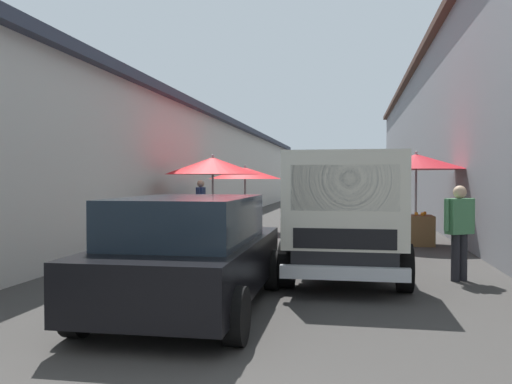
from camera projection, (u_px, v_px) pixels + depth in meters
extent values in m
plane|color=#3D3A38|center=(308.00, 235.00, 15.41)|extent=(90.00, 90.00, 0.00)
cube|color=beige|center=(109.00, 170.00, 18.92)|extent=(49.50, 7.00, 3.99)
cube|color=#383D4C|center=(108.00, 111.00, 18.86)|extent=(49.80, 7.50, 0.24)
cylinder|color=#9E9EA3|center=(213.00, 199.00, 14.00)|extent=(0.06, 0.06, 2.26)
cone|color=red|center=(213.00, 166.00, 13.98)|extent=(2.57, 2.57, 0.46)
sphere|color=#9E9EA3|center=(213.00, 156.00, 13.97)|extent=(0.07, 0.07, 0.07)
cube|color=olive|center=(204.00, 227.00, 13.92)|extent=(0.81, 0.73, 0.79)
sphere|color=orange|center=(203.00, 210.00, 14.02)|extent=(0.09, 0.09, 0.09)
sphere|color=orange|center=(194.00, 210.00, 13.81)|extent=(0.09, 0.09, 0.09)
sphere|color=orange|center=(213.00, 210.00, 14.11)|extent=(0.09, 0.09, 0.09)
sphere|color=orange|center=(198.00, 208.00, 14.10)|extent=(0.09, 0.09, 0.09)
cylinder|color=#9E9EA3|center=(416.00, 199.00, 13.20)|extent=(0.06, 0.06, 2.30)
cone|color=red|center=(416.00, 162.00, 13.17)|extent=(2.53, 2.53, 0.39)
sphere|color=#9E9EA3|center=(416.00, 152.00, 13.16)|extent=(0.07, 0.07, 0.07)
cube|color=brown|center=(418.00, 230.00, 13.11)|extent=(0.80, 0.73, 0.75)
sphere|color=orange|center=(409.00, 211.00, 13.41)|extent=(0.09, 0.09, 0.09)
sphere|color=orange|center=(425.00, 213.00, 13.29)|extent=(0.09, 0.09, 0.09)
sphere|color=orange|center=(422.00, 214.00, 12.96)|extent=(0.09, 0.09, 0.09)
sphere|color=orange|center=(409.00, 213.00, 13.34)|extent=(0.09, 0.09, 0.09)
sphere|color=orange|center=(416.00, 214.00, 13.12)|extent=(0.09, 0.09, 0.09)
sphere|color=orange|center=(422.00, 214.00, 12.92)|extent=(0.09, 0.09, 0.09)
cylinder|color=#9E9EA3|center=(245.00, 200.00, 16.40)|extent=(0.06, 0.06, 2.03)
cone|color=red|center=(245.00, 173.00, 16.38)|extent=(2.31, 2.31, 0.37)
sphere|color=#9E9EA3|center=(245.00, 166.00, 16.37)|extent=(0.07, 0.07, 0.07)
cube|color=olive|center=(247.00, 219.00, 16.59)|extent=(0.76, 0.63, 0.77)
sphere|color=orange|center=(244.00, 205.00, 16.86)|extent=(0.09, 0.09, 0.09)
sphere|color=orange|center=(243.00, 204.00, 16.62)|extent=(0.09, 0.09, 0.09)
sphere|color=orange|center=(243.00, 205.00, 16.88)|extent=(0.09, 0.09, 0.09)
cube|color=black|center=(192.00, 265.00, 6.67)|extent=(3.92, 1.78, 0.64)
cube|color=#19232D|center=(188.00, 219.00, 6.51)|extent=(2.36, 1.55, 0.56)
cube|color=black|center=(225.00, 259.00, 8.56)|extent=(0.12, 1.65, 0.20)
cube|color=silver|center=(192.00, 242.00, 8.67)|extent=(0.06, 0.24, 0.14)
cube|color=silver|center=(261.00, 243.00, 8.48)|extent=(0.06, 0.24, 0.14)
cylinder|color=black|center=(163.00, 267.00, 8.13)|extent=(0.60, 0.21, 0.60)
cylinder|color=black|center=(272.00, 270.00, 7.84)|extent=(0.60, 0.21, 0.60)
cylinder|color=black|center=(78.00, 309.00, 5.52)|extent=(0.60, 0.21, 0.60)
cylinder|color=black|center=(236.00, 316.00, 5.23)|extent=(0.60, 0.21, 0.60)
cube|color=black|center=(346.00, 243.00, 9.45)|extent=(4.81, 1.49, 0.36)
cube|color=beige|center=(345.00, 199.00, 7.82)|extent=(1.54, 1.76, 1.40)
cube|color=#19232D|center=(345.00, 188.00, 7.09)|extent=(0.07, 1.47, 0.63)
cube|color=#19232D|center=(345.00, 187.00, 7.82)|extent=(1.05, 1.78, 0.45)
cube|color=black|center=(344.00, 239.00, 7.10)|extent=(0.07, 1.40, 0.28)
cube|color=silver|center=(344.00, 273.00, 7.03)|extent=(0.13, 1.75, 0.18)
cube|color=gray|center=(389.00, 217.00, 10.10)|extent=(3.16, 0.07, 0.50)
cube|color=gray|center=(304.00, 216.00, 10.39)|extent=(3.16, 0.07, 0.50)
cube|color=gray|center=(346.00, 212.00, 11.77)|extent=(0.07, 1.65, 0.50)
cylinder|color=black|center=(405.00, 268.00, 7.69)|extent=(0.72, 0.22, 0.72)
cylinder|color=black|center=(287.00, 264.00, 8.00)|extent=(0.72, 0.22, 0.72)
cylinder|color=black|center=(389.00, 243.00, 10.71)|extent=(0.72, 0.22, 0.72)
cylinder|color=black|center=(304.00, 241.00, 11.03)|extent=(0.72, 0.22, 0.72)
cylinder|color=#232328|center=(455.00, 258.00, 8.50)|extent=(0.14, 0.14, 0.77)
cylinder|color=#232328|center=(463.00, 257.00, 8.56)|extent=(0.14, 0.14, 0.77)
cube|color=#4C8C59|center=(460.00, 216.00, 8.51)|extent=(0.41, 0.49, 0.58)
sphere|color=tan|center=(460.00, 192.00, 8.50)|extent=(0.21, 0.21, 0.21)
cylinder|color=#4C8C59|center=(446.00, 215.00, 8.40)|extent=(0.08, 0.08, 0.52)
cylinder|color=#4C8C59|center=(472.00, 214.00, 8.61)|extent=(0.08, 0.08, 0.52)
cylinder|color=#665B4C|center=(201.00, 220.00, 16.00)|extent=(0.14, 0.14, 0.81)
cylinder|color=#665B4C|center=(200.00, 220.00, 15.83)|extent=(0.14, 0.14, 0.81)
cube|color=#33518C|center=(201.00, 197.00, 15.90)|extent=(0.48, 0.23, 0.61)
sphere|color=tan|center=(201.00, 184.00, 15.89)|extent=(0.22, 0.22, 0.22)
cylinder|color=#33518C|center=(203.00, 196.00, 16.18)|extent=(0.08, 0.08, 0.55)
cylinder|color=#33518C|center=(199.00, 196.00, 15.61)|extent=(0.08, 0.08, 0.55)
cylinder|color=red|center=(128.00, 253.00, 8.76)|extent=(0.30, 0.30, 0.03)
cylinder|color=red|center=(131.00, 265.00, 8.87)|extent=(0.04, 0.04, 0.42)
cylinder|color=red|center=(122.00, 266.00, 8.78)|extent=(0.04, 0.04, 0.42)
cylinder|color=red|center=(125.00, 267.00, 8.65)|extent=(0.04, 0.04, 0.42)
cylinder|color=red|center=(134.00, 266.00, 8.74)|extent=(0.04, 0.04, 0.42)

